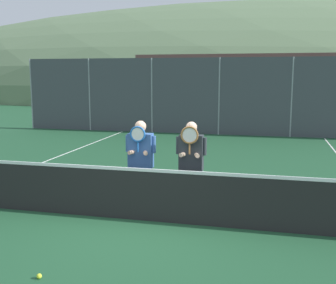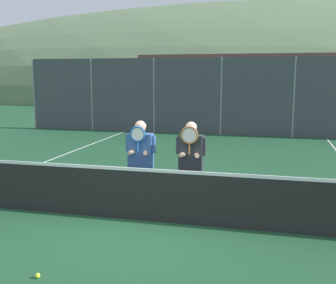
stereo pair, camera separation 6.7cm
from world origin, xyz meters
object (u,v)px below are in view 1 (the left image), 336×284
(car_far_left, at_px, (130,107))
(car_left_of_center, at_px, (237,110))
(tennis_ball_on_court, at_px, (39,276))
(player_leftmost, at_px, (141,157))
(player_center_left, at_px, (191,160))

(car_far_left, height_order, car_left_of_center, car_far_left)
(car_left_of_center, distance_m, tennis_ball_on_court, 16.28)
(player_leftmost, distance_m, car_far_left, 14.11)
(player_center_left, bearing_deg, car_left_of_center, 90.91)
(car_far_left, bearing_deg, player_leftmost, -70.31)
(player_center_left, distance_m, car_far_left, 14.51)
(player_center_left, bearing_deg, tennis_ball_on_court, -115.61)
(player_center_left, distance_m, car_left_of_center, 13.26)
(player_leftmost, bearing_deg, car_far_left, 109.69)
(tennis_ball_on_court, bearing_deg, player_leftmost, 81.74)
(car_far_left, height_order, tennis_ball_on_court, car_far_left)
(car_left_of_center, bearing_deg, car_far_left, 179.30)
(player_center_left, relative_size, car_left_of_center, 0.37)
(player_leftmost, relative_size, player_center_left, 0.99)
(player_center_left, relative_size, car_far_left, 0.38)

